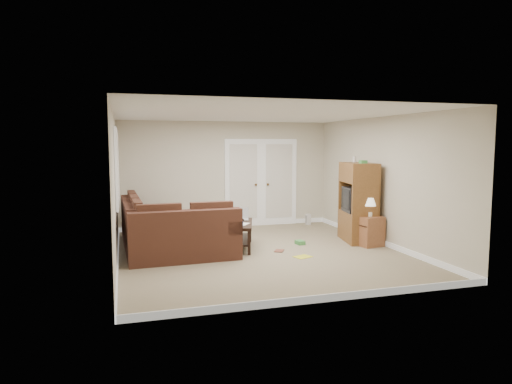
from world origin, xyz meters
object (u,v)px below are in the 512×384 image
object	(u,v)px
sectional_sofa	(162,232)
side_cabinet	(369,228)
coffee_table	(236,234)
tv_armoire	(358,202)

from	to	relation	value
sectional_sofa	side_cabinet	world-z (taller)	side_cabinet
coffee_table	tv_armoire	world-z (taller)	tv_armoire
tv_armoire	side_cabinet	distance (m)	0.65
sectional_sofa	coffee_table	bearing A→B (deg)	-7.98
tv_armoire	coffee_table	bearing A→B (deg)	-171.35
sectional_sofa	coffee_table	world-z (taller)	sectional_sofa
tv_armoire	side_cabinet	world-z (taller)	tv_armoire
sectional_sofa	tv_armoire	world-z (taller)	tv_armoire
sectional_sofa	coffee_table	size ratio (longest dim) A/B	2.20
sectional_sofa	coffee_table	xyz separation A→B (m)	(1.37, -0.14, -0.08)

